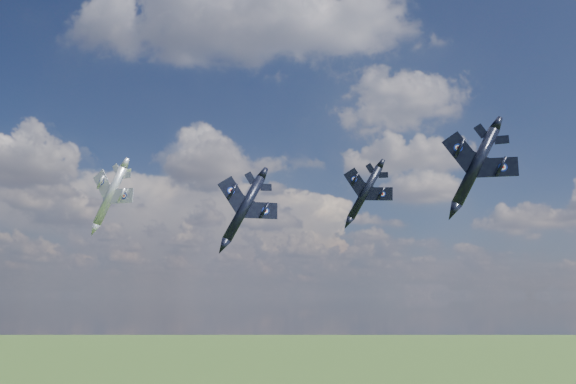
# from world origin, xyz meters

# --- Properties ---
(jet_lead_navy) EXTENTS (12.98, 14.98, 6.52)m
(jet_lead_navy) POSITION_xyz_m (-1.53, 7.10, 79.36)
(jet_lead_navy) COLOR black
(jet_right_navy) EXTENTS (10.84, 13.62, 6.46)m
(jet_right_navy) POSITION_xyz_m (24.60, -2.67, 82.03)
(jet_right_navy) COLOR black
(jet_high_navy) EXTENTS (12.17, 15.53, 7.72)m
(jet_high_navy) POSITION_xyz_m (15.59, 37.03, 86.63)
(jet_high_navy) COLOR black
(jet_left_silver) EXTENTS (14.16, 16.29, 7.20)m
(jet_left_silver) POSITION_xyz_m (-25.26, 22.99, 84.11)
(jet_left_silver) COLOR #A8AAB3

